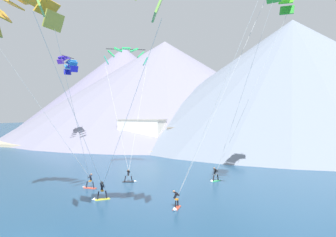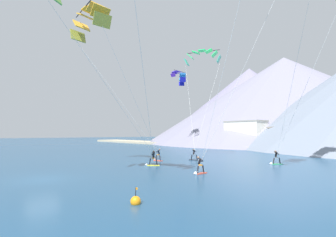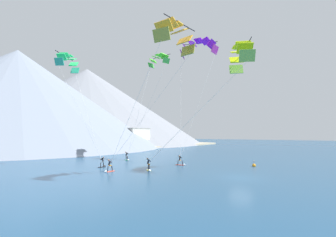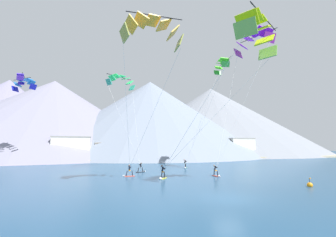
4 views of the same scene
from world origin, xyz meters
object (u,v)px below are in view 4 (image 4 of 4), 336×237
(kitesurfer_far_left, at_px, (128,173))
(kitesurfer_far_right, at_px, (162,174))
(parafoil_kite_far_left, at_px, (153,29))
(kitesurfer_near_trail, at_px, (142,169))
(kitesurfer_mid_center, at_px, (217,173))
(parafoil_kite_far_right, at_px, (256,31))
(parafoil_kite_mid_center, at_px, (253,40))
(parafoil_kite_near_trail, at_px, (121,81))
(parafoil_kite_near_lead, at_px, (221,65))
(race_marker_buoy, at_px, (310,185))
(parafoil_kite_distant_high_outer, at_px, (24,83))
(kitesurfer_near_lead, at_px, (185,165))
(parafoil_kite_distant_low_drift, at_px, (21,78))

(kitesurfer_far_left, xyz_separation_m, kitesurfer_far_right, (3.86, -3.70, 0.07))
(kitesurfer_far_left, distance_m, parafoil_kite_far_left, 19.01)
(kitesurfer_near_trail, xyz_separation_m, kitesurfer_mid_center, (8.79, -8.43, 0.01))
(parafoil_kite_far_right, bearing_deg, parafoil_kite_mid_center, 50.65)
(kitesurfer_near_trail, xyz_separation_m, parafoil_kite_near_trail, (-3.11, 4.82, 15.88))
(kitesurfer_near_trail, distance_m, parafoil_kite_mid_center, 28.55)
(kitesurfer_near_trail, bearing_deg, parafoil_kite_mid_center, -22.24)
(kitesurfer_far_right, height_order, parafoil_kite_near_lead, parafoil_kite_near_lead)
(race_marker_buoy, bearing_deg, parafoil_kite_distant_high_outer, 134.90)
(parafoil_kite_far_left, bearing_deg, parafoil_kite_mid_center, 20.85)
(kitesurfer_near_trail, bearing_deg, kitesurfer_mid_center, -43.80)
(kitesurfer_far_left, height_order, parafoil_kite_near_lead, parafoil_kite_near_lead)
(kitesurfer_near_lead, bearing_deg, kitesurfer_far_right, -124.55)
(kitesurfer_near_trail, distance_m, parafoil_kite_distant_high_outer, 33.01)
(parafoil_kite_mid_center, bearing_deg, kitesurfer_far_right, -176.26)
(parafoil_kite_near_lead, distance_m, parafoil_kite_distant_low_drift, 42.19)
(parafoil_kite_mid_center, height_order, parafoil_kite_distant_high_outer, parafoil_kite_mid_center)
(parafoil_kite_near_trail, height_order, parafoil_kite_mid_center, parafoil_kite_mid_center)
(race_marker_buoy, bearing_deg, kitesurfer_far_right, 141.48)
(parafoil_kite_far_right, bearing_deg, kitesurfer_far_right, 122.73)
(kitesurfer_far_right, relative_size, parafoil_kite_distant_high_outer, 0.33)
(kitesurfer_far_left, xyz_separation_m, race_marker_buoy, (16.78, -13.98, -0.33))
(parafoil_kite_far_right, bearing_deg, kitesurfer_mid_center, 84.32)
(kitesurfer_far_right, distance_m, parafoil_kite_distant_high_outer, 38.51)
(kitesurfer_near_lead, xyz_separation_m, parafoil_kite_near_lead, (7.67, -1.62, 20.42))
(parafoil_kite_mid_center, relative_size, race_marker_buoy, 21.74)
(kitesurfer_far_right, xyz_separation_m, parafoil_kite_near_lead, (16.08, 10.60, 20.38))
(kitesurfer_far_left, relative_size, parafoil_kite_near_trail, 0.11)
(kitesurfer_far_left, distance_m, parafoil_kite_near_lead, 29.38)
(race_marker_buoy, bearing_deg, parafoil_kite_near_lead, 81.38)
(kitesurfer_near_lead, distance_m, kitesurfer_near_trail, 10.22)
(parafoil_kite_near_lead, height_order, parafoil_kite_distant_high_outer, parafoil_kite_near_lead)
(parafoil_kite_near_lead, xyz_separation_m, parafoil_kite_far_right, (-9.28, -21.19, -5.00))
(kitesurfer_mid_center, relative_size, race_marker_buoy, 1.73)
(kitesurfer_far_left, xyz_separation_m, parafoil_kite_near_lead, (19.94, 6.90, 20.44))
(parafoil_kite_near_lead, xyz_separation_m, parafoil_kite_near_trail, (-20.16, 2.38, -4.60))
(kitesurfer_mid_center, bearing_deg, kitesurfer_far_left, 161.20)
(parafoil_kite_near_lead, distance_m, parafoil_kite_near_trail, 20.82)
(kitesurfer_near_trail, bearing_deg, kitesurfer_far_left, -123.03)
(parafoil_kite_distant_low_drift, bearing_deg, parafoil_kite_far_left, -56.84)
(kitesurfer_mid_center, bearing_deg, parafoil_kite_distant_high_outer, 139.81)
(kitesurfer_near_lead, bearing_deg, parafoil_kite_far_left, -121.80)
(kitesurfer_near_trail, xyz_separation_m, parafoil_kite_far_right, (7.77, -18.74, 15.49))
(kitesurfer_near_lead, bearing_deg, parafoil_kite_near_trail, 176.54)
(parafoil_kite_distant_high_outer, bearing_deg, kitesurfer_far_left, -49.05)
(parafoil_kite_near_lead, xyz_separation_m, parafoil_kite_distant_high_outer, (-39.10, 15.17, -3.36))
(kitesurfer_near_trail, bearing_deg, kitesurfer_near_lead, 23.45)
(kitesurfer_mid_center, height_order, parafoil_kite_mid_center, parafoil_kite_mid_center)
(race_marker_buoy, bearing_deg, parafoil_kite_distant_low_drift, 135.98)
(kitesurfer_far_left, relative_size, parafoil_kite_distant_high_outer, 0.32)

